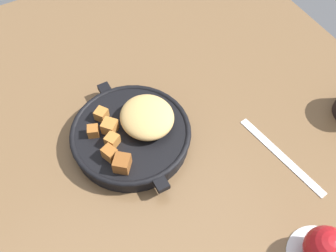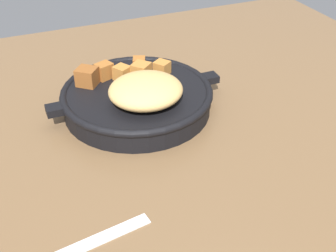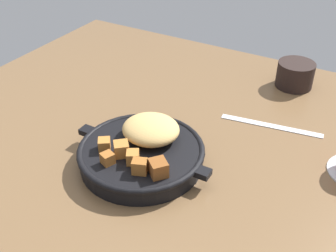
% 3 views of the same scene
% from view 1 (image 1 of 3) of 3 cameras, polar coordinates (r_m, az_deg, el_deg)
% --- Properties ---
extents(ground_plane, '(1.19, 0.97, 0.02)m').
position_cam_1_polar(ground_plane, '(0.82, 1.78, -1.47)').
color(ground_plane, brown).
extents(cast_iron_skillet, '(0.29, 0.24, 0.08)m').
position_cam_1_polar(cast_iron_skillet, '(0.78, -5.18, -0.96)').
color(cast_iron_skillet, black).
rests_on(cast_iron_skillet, ground_plane).
extents(red_apple, '(0.08, 0.08, 0.08)m').
position_cam_1_polar(red_apple, '(0.71, 22.20, -16.31)').
color(red_apple, maroon).
rests_on(red_apple, saucer_plate).
extents(butter_knife, '(0.22, 0.05, 0.00)m').
position_cam_1_polar(butter_knife, '(0.81, 16.23, -4.19)').
color(butter_knife, silver).
rests_on(butter_knife, ground_plane).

